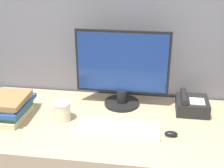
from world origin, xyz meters
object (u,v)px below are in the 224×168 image
keyboard (118,129)px  coffee_cup (62,111)px  desk_telephone (191,105)px  monitor (122,71)px  mouse (171,134)px  book_stack (8,106)px

keyboard → coffee_cup: bearing=168.7°
coffee_cup → desk_telephone: size_ratio=0.57×
monitor → coffee_cup: size_ratio=5.00×
mouse → desk_telephone: size_ratio=0.35×
desk_telephone → coffee_cup: bearing=-164.1°
book_stack → coffee_cup: bearing=2.3°
mouse → desk_telephone: bearing=66.6°
desk_telephone → monitor: bearing=176.2°
coffee_cup → keyboard: bearing=-11.3°
mouse → coffee_cup: coffee_cup is taller
mouse → coffee_cup: size_ratio=0.61×
desk_telephone → book_stack: bearing=-168.1°
monitor → mouse: monitor is taller
mouse → keyboard: bearing=176.8°
keyboard → coffee_cup: 0.34m
keyboard → desk_telephone: desk_telephone is taller
monitor → keyboard: monitor is taller
monitor → book_stack: monitor is taller
mouse → desk_telephone: 0.32m
mouse → desk_telephone: (0.13, 0.29, 0.03)m
coffee_cup → book_stack: size_ratio=0.37×
keyboard → mouse: bearing=-3.2°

